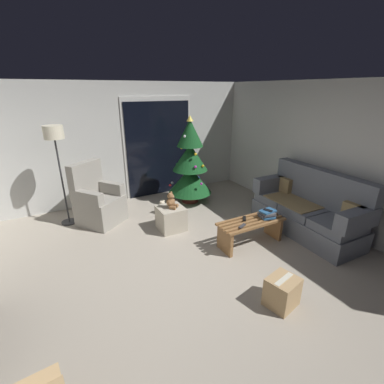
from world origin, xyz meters
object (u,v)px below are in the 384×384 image
at_px(couch, 308,210).
at_px(remote_black, 244,219).
at_px(book_stack, 267,214).
at_px(teddy_bear_chestnut, 171,201).
at_px(remote_graphite, 242,226).
at_px(armchair, 98,202).
at_px(floor_lamp, 55,142).
at_px(teddy_bear_cream_by_tree, 162,208).
at_px(christmas_tree, 190,165).
at_px(ottoman, 171,218).
at_px(cell_phone, 268,210).
at_px(cardboard_box_taped_mid_floor, 282,292).
at_px(coffee_table, 251,228).

height_order(couch, remote_black, couch).
relative_size(couch, book_stack, 6.72).
bearing_deg(teddy_bear_chestnut, remote_graphite, -60.27).
xyz_separation_m(armchair, teddy_bear_chestnut, (1.07, -0.90, 0.14)).
distance_m(book_stack, floor_lamp, 3.71).
xyz_separation_m(couch, book_stack, (-0.86, 0.10, 0.07)).
relative_size(remote_graphite, armchair, 0.14).
xyz_separation_m(armchair, teddy_bear_cream_by_tree, (1.17, -0.22, -0.28)).
bearing_deg(armchair, christmas_tree, 1.96).
xyz_separation_m(christmas_tree, armchair, (-1.96, -0.07, -0.43)).
bearing_deg(couch, ottoman, 150.34).
relative_size(cell_phone, cardboard_box_taped_mid_floor, 0.36).
distance_m(ottoman, teddy_bear_cream_by_tree, 0.69).
relative_size(floor_lamp, cardboard_box_taped_mid_floor, 4.41).
relative_size(remote_graphite, teddy_bear_chestnut, 0.55).
height_order(book_stack, teddy_bear_cream_by_tree, book_stack).
height_order(remote_graphite, ottoman, remote_graphite).
xyz_separation_m(couch, ottoman, (-2.06, 1.18, -0.19)).
xyz_separation_m(book_stack, christmas_tree, (-0.32, 2.04, 0.35)).
xyz_separation_m(remote_graphite, remote_black, (0.19, 0.18, 0.00)).
bearing_deg(couch, teddy_bear_cream_by_tree, 136.55).
distance_m(armchair, teddy_bear_cream_by_tree, 1.22).
relative_size(floor_lamp, teddy_bear_chestnut, 6.25).
distance_m(floor_lamp, ottoman, 2.34).
bearing_deg(remote_black, remote_graphite, 81.93).
xyz_separation_m(book_stack, cardboard_box_taped_mid_floor, (-0.83, -1.18, -0.30)).
distance_m(couch, armchair, 3.75).
xyz_separation_m(book_stack, floor_lamp, (-2.79, 2.21, 1.03)).
distance_m(coffee_table, book_stack, 0.36).
bearing_deg(armchair, remote_graphite, -49.84).
xyz_separation_m(cell_phone, armchair, (-2.28, 1.97, -0.14)).
bearing_deg(teddy_bear_cream_by_tree, coffee_table, -65.08).
relative_size(remote_graphite, floor_lamp, 0.09).
height_order(remote_black, teddy_bear_chestnut, teddy_bear_chestnut).
bearing_deg(teddy_bear_cream_by_tree, teddy_bear_chestnut, -98.23).
bearing_deg(remote_graphite, ottoman, 6.20).
bearing_deg(ottoman, teddy_bear_cream_by_tree, 81.10).
xyz_separation_m(teddy_bear_chestnut, teddy_bear_cream_by_tree, (0.10, 0.69, -0.42)).
height_order(armchair, cardboard_box_taped_mid_floor, armchair).
bearing_deg(christmas_tree, floor_lamp, 176.14).
relative_size(book_stack, christmas_tree, 0.16).
distance_m(cell_phone, teddy_bear_cream_by_tree, 2.12).
bearing_deg(couch, armchair, 146.51).
xyz_separation_m(remote_graphite, cardboard_box_taped_mid_floor, (-0.28, -1.12, -0.25)).
relative_size(ottoman, teddy_bear_chestnut, 1.54).
bearing_deg(coffee_table, cardboard_box_taped_mid_floor, -113.94).
relative_size(coffee_table, book_stack, 3.78).
bearing_deg(floor_lamp, cell_phone, -38.25).
bearing_deg(teddy_bear_chestnut, ottoman, 130.88).
distance_m(teddy_bear_chestnut, cardboard_box_taped_mid_floor, 2.31).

